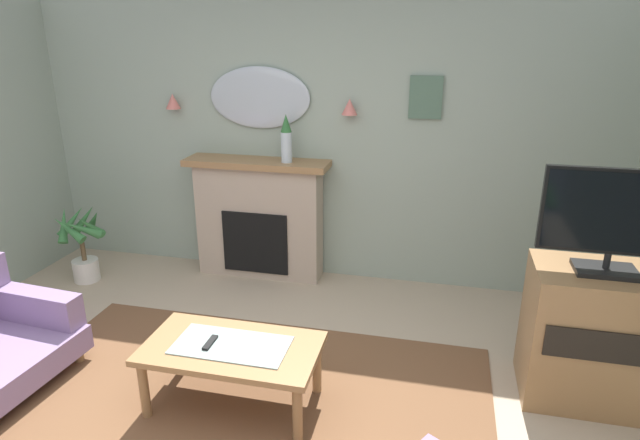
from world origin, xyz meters
name	(u,v)px	position (x,y,z in m)	size (l,w,h in m)	color
wall_back	(317,140)	(0.00, 2.54, 1.33)	(6.45, 0.10, 2.66)	#93A393
patterned_rug	(229,424)	(0.00, 0.20, 0.01)	(3.20, 2.40, 0.01)	brown
fireplace	(259,220)	(-0.53, 2.31, 0.57)	(1.36, 0.36, 1.16)	tan
mantel_vase_right	(286,138)	(-0.23, 2.29, 1.38)	(0.10, 0.10, 0.44)	silver
wall_mirror	(259,98)	(-0.53, 2.46, 1.71)	(0.96, 0.06, 0.56)	#B2BCC6
wall_sconce_left	(173,101)	(-1.38, 2.41, 1.66)	(0.14, 0.14, 0.14)	#D17066
wall_sconce_right	(350,107)	(0.32, 2.41, 1.66)	(0.14, 0.14, 0.14)	#D17066
framed_picture	(426,98)	(0.97, 2.47, 1.75)	(0.28, 0.03, 0.36)	#4C6B56
coffee_table	(232,353)	(-0.03, 0.39, 0.38)	(1.10, 0.60, 0.45)	olive
tv_remote	(210,343)	(-0.17, 0.37, 0.45)	(0.04, 0.16, 0.02)	black
tv_cabinet	(592,335)	(2.17, 1.02, 0.45)	(0.80, 0.57, 0.90)	olive
tv_flatscreen	(615,219)	(2.17, 1.00, 1.25)	(0.84, 0.24, 0.65)	black
potted_plant_small_fern	(82,243)	(-2.12, 1.79, 0.39)	(0.48, 0.48, 0.74)	silver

